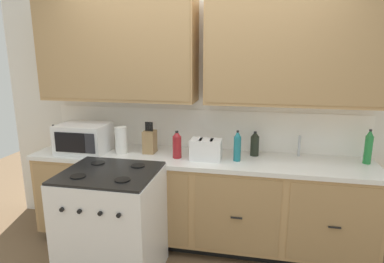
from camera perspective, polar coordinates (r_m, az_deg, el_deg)
The scene contains 14 objects.
ground_plane at distance 3.24m, azimuth -0.07°, elevation -21.48°, with size 8.00×8.00×0.00m, color brown.
wall_unit at distance 3.15m, azimuth 1.82°, elevation 9.70°, with size 4.39×0.40×2.45m.
counter_run at distance 3.26m, azimuth 1.06°, elevation -11.80°, with size 3.22×0.64×0.90m.
stove_range at distance 2.89m, azimuth -13.71°, elevation -15.55°, with size 0.76×0.68×0.95m.
microwave at distance 3.39m, azimuth -18.39°, elevation -1.08°, with size 0.48×0.37×0.28m.
toaster at distance 3.00m, azimuth 2.47°, elevation -3.15°, with size 0.28×0.18×0.19m.
knife_block at distance 3.22m, azimuth -7.40°, elevation -1.71°, with size 0.11×0.14×0.31m.
sink_faucet at distance 3.25m, azimuth 18.22°, elevation -2.42°, with size 0.02×0.02×0.20m, color #B2B5BA.
paper_towel_roll at distance 3.26m, azimuth -12.28°, elevation -1.46°, with size 0.12×0.12×0.26m, color white.
bottle_red at distance 3.04m, azimuth -2.64°, elevation -2.33°, with size 0.08×0.08×0.26m.
bottle_amber at distance 3.70m, azimuth -22.95°, elevation -0.72°, with size 0.07×0.07×0.23m.
bottle_teal at distance 2.97m, azimuth 7.92°, elevation -2.56°, with size 0.07×0.07×0.28m.
bottle_dark at distance 3.16m, azimuth 10.91°, elevation -2.14°, with size 0.08×0.08×0.24m.
bottle_green at distance 3.26m, azimuth 28.47°, elevation -2.40°, with size 0.07×0.07×0.31m.
Camera 1 is at (0.53, -2.60, 1.85)m, focal length 30.51 mm.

